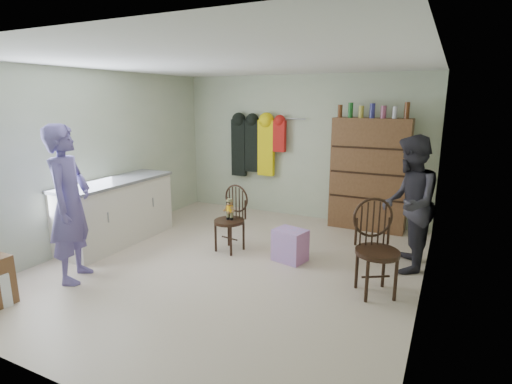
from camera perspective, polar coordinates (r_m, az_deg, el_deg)
The scene contains 10 objects.
ground_plane at distance 5.25m, azimuth -3.47°, elevation -10.32°, with size 5.00×5.00×0.00m, color beige.
room_walls at distance 5.31m, azimuth -0.84°, elevation 7.63°, with size 5.00×5.00×5.00m.
counter at distance 6.25m, azimuth -19.29°, elevation -2.61°, with size 0.64×1.86×0.94m.
chair_front at distance 5.58m, azimuth -3.53°, elevation -3.27°, with size 0.47×0.47×0.93m.
chair_far at distance 4.54m, azimuth 16.72°, elevation -7.10°, with size 0.64×0.64×1.05m.
striped_bag at distance 5.31m, azimuth 4.89°, elevation -7.59°, with size 0.40×0.31×0.43m, color pink.
person_left at distance 5.05m, azimuth -25.08°, elevation -1.57°, with size 0.67×0.44×1.83m, color #62569D.
person_right at distance 5.21m, azimuth 20.99°, elevation -1.61°, with size 0.82×0.64×1.68m, color #2D2B33.
dresser at distance 6.68m, azimuth 15.88°, elevation 2.49°, with size 1.20×0.39×2.04m.
coat_rack at distance 7.36m, azimuth -0.01°, elevation 6.61°, with size 1.42×0.12×1.09m.
Camera 1 is at (2.41, -4.17, 2.09)m, focal length 28.00 mm.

